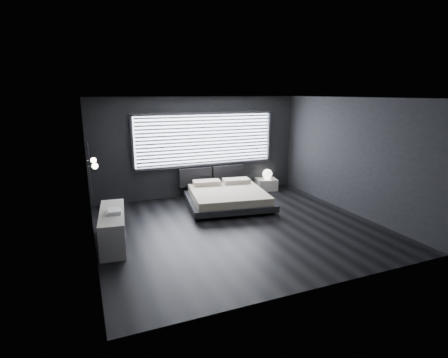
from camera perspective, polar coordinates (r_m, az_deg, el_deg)
name	(u,v)px	position (r m, az deg, el deg)	size (l,w,h in m)	color
room	(239,165)	(7.45, 2.49, 2.28)	(6.04, 6.00, 2.80)	black
window	(206,140)	(9.95, -2.99, 6.45)	(4.14, 0.09, 1.52)	white
headboard	(212,175)	(10.14, -2.00, 0.63)	(1.96, 0.16, 0.52)	black
sconce_near	(95,166)	(6.80, -20.35, 2.00)	(0.18, 0.11, 0.11)	silver
sconce_far	(93,160)	(7.39, -20.56, 2.88)	(0.18, 0.11, 0.11)	silver
wall_art_upper	(89,158)	(6.16, -21.16, 3.14)	(0.01, 0.48, 0.48)	#47474C
wall_art_lower	(91,183)	(6.50, -20.86, -0.55)	(0.01, 0.48, 0.48)	#47474C
bed	(228,196)	(9.18, 0.60, -2.87)	(2.36, 2.28, 0.54)	black
nightstand	(266,184)	(10.77, 6.90, -0.84)	(0.60, 0.50, 0.35)	silver
orb_lamp	(267,174)	(10.71, 7.09, 0.84)	(0.29, 0.29, 0.29)	white
dresser	(113,228)	(7.24, -17.66, -7.57)	(0.64, 1.69, 0.66)	silver
book_stack	(114,211)	(7.02, -17.56, -5.06)	(0.31, 0.38, 0.07)	white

